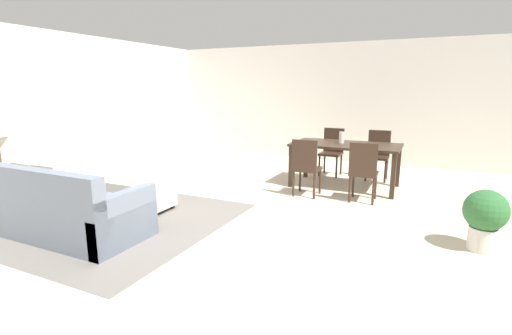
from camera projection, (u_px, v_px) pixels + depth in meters
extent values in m
plane|color=beige|center=(257.00, 233.00, 4.47)|extent=(10.80, 10.80, 0.00)
cube|color=silver|center=(350.00, 103.00, 8.60)|extent=(9.00, 0.12, 2.70)
cube|color=silver|center=(37.00, 108.00, 6.52)|extent=(0.12, 11.00, 2.70)
cube|color=slate|center=(108.00, 219.00, 4.94)|extent=(3.00, 2.80, 0.01)
cube|color=slate|center=(67.00, 216.00, 4.44)|extent=(1.97, 0.89, 0.42)
cube|color=slate|center=(33.00, 189.00, 4.03)|extent=(1.97, 0.16, 0.44)
cube|color=slate|center=(18.00, 199.00, 4.80)|extent=(0.14, 0.89, 0.62)
cube|color=slate|center=(125.00, 220.00, 4.04)|extent=(0.14, 0.89, 0.62)
cube|color=beige|center=(25.00, 179.00, 4.52)|extent=(0.40, 0.13, 0.40)
cube|color=silver|center=(46.00, 182.00, 4.36)|extent=(0.41, 0.12, 0.41)
cube|color=silver|center=(68.00, 188.00, 4.19)|extent=(0.37, 0.12, 0.38)
cube|color=tan|center=(91.00, 192.00, 4.03)|extent=(0.37, 0.11, 0.36)
cube|color=silver|center=(139.00, 193.00, 5.35)|extent=(0.97, 0.47, 0.34)
cylinder|color=#332319|center=(127.00, 199.00, 5.74)|extent=(0.05, 0.05, 0.06)
cylinder|color=#332319|center=(173.00, 207.00, 5.37)|extent=(0.05, 0.05, 0.06)
cylinder|color=#332319|center=(108.00, 206.00, 5.41)|extent=(0.05, 0.05, 0.06)
cylinder|color=#332319|center=(155.00, 214.00, 5.04)|extent=(0.05, 0.05, 0.06)
cube|color=olive|center=(3.00, 177.00, 4.98)|extent=(0.40, 0.40, 0.03)
cylinder|color=olive|center=(11.00, 192.00, 5.26)|extent=(0.04, 0.04, 0.53)
cylinder|color=olive|center=(26.00, 195.00, 5.11)|extent=(0.04, 0.04, 0.53)
cylinder|color=olive|center=(1.00, 202.00, 4.81)|extent=(0.04, 0.04, 0.53)
cylinder|color=brown|center=(3.00, 175.00, 4.97)|extent=(0.16, 0.16, 0.02)
cylinder|color=brown|center=(1.00, 162.00, 4.93)|extent=(0.02, 0.02, 0.32)
cube|color=#332319|center=(346.00, 145.00, 6.42)|extent=(1.80, 0.95, 0.04)
cube|color=#332319|center=(306.00, 159.00, 7.22)|extent=(0.07, 0.07, 0.72)
cube|color=#332319|center=(398.00, 166.00, 6.52)|extent=(0.07, 0.07, 0.72)
cube|color=#332319|center=(291.00, 167.00, 6.49)|extent=(0.07, 0.07, 0.72)
cube|color=#332319|center=(393.00, 176.00, 5.78)|extent=(0.07, 0.07, 0.72)
cube|color=#332319|center=(307.00, 169.00, 5.98)|extent=(0.41, 0.41, 0.04)
cube|color=#332319|center=(304.00, 155.00, 5.77)|extent=(0.40, 0.05, 0.47)
cylinder|color=#332319|center=(300.00, 179.00, 6.25)|extent=(0.04, 0.04, 0.41)
cylinder|color=#332319|center=(320.00, 181.00, 6.11)|extent=(0.04, 0.04, 0.41)
cylinder|color=#332319|center=(293.00, 184.00, 5.95)|extent=(0.04, 0.04, 0.41)
cylinder|color=#332319|center=(314.00, 186.00, 5.81)|extent=(0.04, 0.04, 0.41)
cube|color=#332319|center=(364.00, 173.00, 5.67)|extent=(0.42, 0.42, 0.04)
cube|color=#332319|center=(363.00, 159.00, 5.45)|extent=(0.40, 0.06, 0.47)
cylinder|color=#332319|center=(353.00, 184.00, 5.93)|extent=(0.04, 0.04, 0.41)
cylinder|color=#332319|center=(375.00, 186.00, 5.80)|extent=(0.04, 0.04, 0.41)
cylinder|color=#332319|center=(350.00, 189.00, 5.63)|extent=(0.04, 0.04, 0.41)
cylinder|color=#332319|center=(373.00, 192.00, 5.50)|extent=(0.04, 0.04, 0.41)
cube|color=#332319|center=(331.00, 154.00, 7.33)|extent=(0.41, 0.41, 0.04)
cube|color=#332319|center=(334.00, 140.00, 7.43)|extent=(0.40, 0.05, 0.47)
cylinder|color=#332319|center=(336.00, 168.00, 7.15)|extent=(0.04, 0.04, 0.41)
cylinder|color=#332319|center=(319.00, 166.00, 7.30)|extent=(0.04, 0.04, 0.41)
cylinder|color=#332319|center=(341.00, 164.00, 7.45)|extent=(0.04, 0.04, 0.41)
cylinder|color=#332319|center=(324.00, 163.00, 7.60)|extent=(0.04, 0.04, 0.41)
cube|color=#332319|center=(377.00, 158.00, 6.95)|extent=(0.41, 0.41, 0.04)
cube|color=#332319|center=(379.00, 143.00, 7.06)|extent=(0.40, 0.05, 0.47)
cylinder|color=#332319|center=(385.00, 172.00, 6.78)|extent=(0.04, 0.04, 0.41)
cylinder|color=#332319|center=(366.00, 170.00, 6.91)|extent=(0.04, 0.04, 0.41)
cylinder|color=#332319|center=(387.00, 168.00, 7.09)|extent=(0.04, 0.04, 0.41)
cylinder|color=#332319|center=(368.00, 167.00, 7.22)|extent=(0.04, 0.04, 0.41)
cylinder|color=silver|center=(342.00, 138.00, 6.47)|extent=(0.09, 0.09, 0.20)
cube|color=silver|center=(133.00, 181.00, 5.31)|extent=(0.28, 0.22, 0.03)
cylinder|color=beige|center=(482.00, 239.00, 3.98)|extent=(0.28, 0.28, 0.26)
sphere|color=#2D6633|center=(486.00, 210.00, 3.92)|extent=(0.44, 0.44, 0.44)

